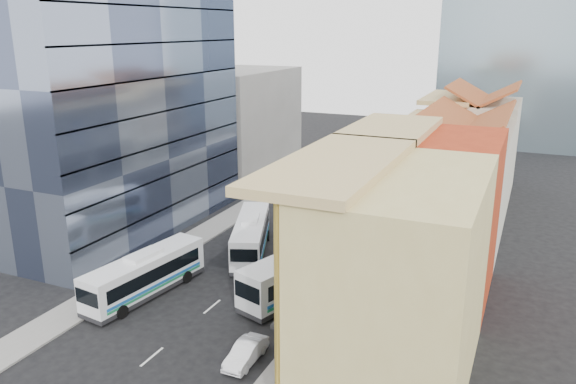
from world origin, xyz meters
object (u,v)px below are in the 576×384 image
at_px(office_tower, 111,75).
at_px(sedan_right, 246,353).
at_px(bus_left_far, 251,235).
at_px(bus_left_near, 145,274).
at_px(shophouse_tan, 400,281).
at_px(bus_right, 302,270).

relative_size(office_tower, sedan_right, 7.97).
bearing_deg(office_tower, bus_left_far, -4.05).
bearing_deg(sedan_right, bus_left_near, 156.25).
relative_size(shophouse_tan, office_tower, 0.47).
distance_m(bus_left_near, sedan_right, 12.05).
bearing_deg(shophouse_tan, office_tower, 155.70).
bearing_deg(bus_left_far, shophouse_tan, -60.61).
height_order(bus_right, sedan_right, bus_right).
bearing_deg(shophouse_tan, bus_right, 139.45).
relative_size(office_tower, bus_left_far, 2.78).
bearing_deg(bus_left_near, sedan_right, -15.72).
distance_m(bus_left_far, sedan_right, 16.87).
relative_size(bus_left_near, bus_left_far, 0.98).
xyz_separation_m(office_tower, bus_left_near, (11.50, -11.34, -13.30)).
xyz_separation_m(office_tower, sedan_right, (22.50, -16.13, -14.38)).
bearing_deg(bus_left_far, sedan_right, -85.20).
xyz_separation_m(bus_left_far, sedan_right, (7.50, -15.07, -1.11)).
distance_m(bus_left_near, bus_left_far, 10.86).
bearing_deg(office_tower, bus_right, -16.07).
bearing_deg(bus_right, shophouse_tan, -22.77).
height_order(shophouse_tan, bus_left_far, shophouse_tan).
bearing_deg(sedan_right, shophouse_tan, 13.89).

